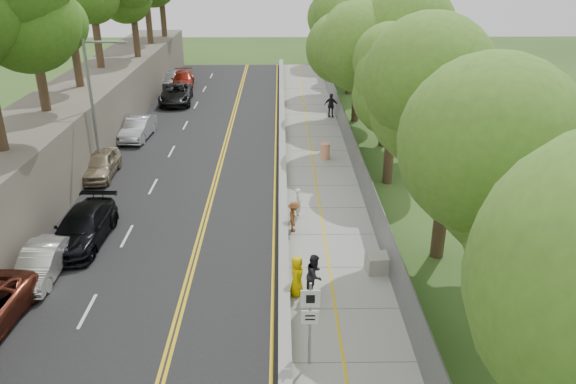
{
  "coord_description": "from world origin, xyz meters",
  "views": [
    {
      "loc": [
        0.15,
        -17.69,
        12.67
      ],
      "look_at": [
        0.5,
        8.0,
        1.4
      ],
      "focal_mm": 35.0,
      "sensor_mm": 36.0,
      "label": 1
    }
  ],
  "objects_px": {
    "signpost": "(310,315)",
    "car_1": "(41,263)",
    "concrete_block": "(380,263)",
    "person_far": "(331,106)",
    "painter_0": "(297,276)",
    "streetlight": "(95,99)",
    "construction_barrel": "(325,151)"
  },
  "relations": [
    {
      "from": "streetlight",
      "to": "car_1",
      "type": "xyz_separation_m",
      "value": [
        0.71,
        -11.55,
        -3.93
      ]
    },
    {
      "from": "signpost",
      "to": "painter_0",
      "type": "relative_size",
      "value": 1.85
    },
    {
      "from": "signpost",
      "to": "person_far",
      "type": "distance_m",
      "value": 29.26
    },
    {
      "from": "car_1",
      "to": "person_far",
      "type": "distance_m",
      "value": 27.43
    },
    {
      "from": "streetlight",
      "to": "construction_barrel",
      "type": "xyz_separation_m",
      "value": [
        13.46,
        2.45,
        -4.08
      ]
    },
    {
      "from": "construction_barrel",
      "to": "concrete_block",
      "type": "bearing_deg",
      "value": -84.6
    },
    {
      "from": "streetlight",
      "to": "person_far",
      "type": "xyz_separation_m",
      "value": [
        14.66,
        12.06,
        -3.63
      ]
    },
    {
      "from": "car_1",
      "to": "painter_0",
      "type": "xyz_separation_m",
      "value": [
        10.51,
        -1.45,
        0.18
      ]
    },
    {
      "from": "streetlight",
      "to": "concrete_block",
      "type": "relative_size",
      "value": 7.05
    },
    {
      "from": "construction_barrel",
      "to": "signpost",
      "type": "bearing_deg",
      "value": -95.72
    },
    {
      "from": "construction_barrel",
      "to": "painter_0",
      "type": "height_order",
      "value": "painter_0"
    },
    {
      "from": "painter_0",
      "to": "concrete_block",
      "type": "bearing_deg",
      "value": -59.0
    },
    {
      "from": "painter_0",
      "to": "person_far",
      "type": "distance_m",
      "value": 25.29
    },
    {
      "from": "car_1",
      "to": "person_far",
      "type": "height_order",
      "value": "person_far"
    },
    {
      "from": "construction_barrel",
      "to": "painter_0",
      "type": "distance_m",
      "value": 15.62
    },
    {
      "from": "car_1",
      "to": "concrete_block",
      "type": "bearing_deg",
      "value": 0.42
    },
    {
      "from": "signpost",
      "to": "painter_0",
      "type": "bearing_deg",
      "value": 94.27
    },
    {
      "from": "concrete_block",
      "to": "car_1",
      "type": "xyz_separation_m",
      "value": [
        -14.06,
        -0.25,
        0.28
      ]
    },
    {
      "from": "concrete_block",
      "to": "car_1",
      "type": "relative_size",
      "value": 0.28
    },
    {
      "from": "streetlight",
      "to": "signpost",
      "type": "xyz_separation_m",
      "value": [
        11.51,
        -17.02,
        -2.68
      ]
    },
    {
      "from": "construction_barrel",
      "to": "person_far",
      "type": "bearing_deg",
      "value": 82.88
    },
    {
      "from": "signpost",
      "to": "concrete_block",
      "type": "height_order",
      "value": "signpost"
    },
    {
      "from": "streetlight",
      "to": "car_1",
      "type": "height_order",
      "value": "streetlight"
    },
    {
      "from": "streetlight",
      "to": "car_1",
      "type": "distance_m",
      "value": 12.22
    },
    {
      "from": "signpost",
      "to": "car_1",
      "type": "bearing_deg",
      "value": 153.18
    },
    {
      "from": "painter_0",
      "to": "streetlight",
      "type": "bearing_deg",
      "value": 46.18
    },
    {
      "from": "construction_barrel",
      "to": "concrete_block",
      "type": "distance_m",
      "value": 13.81
    },
    {
      "from": "streetlight",
      "to": "construction_barrel",
      "type": "distance_m",
      "value": 14.28
    },
    {
      "from": "signpost",
      "to": "car_1",
      "type": "height_order",
      "value": "signpost"
    },
    {
      "from": "car_1",
      "to": "person_far",
      "type": "xyz_separation_m",
      "value": [
        13.96,
        23.61,
        0.3
      ]
    },
    {
      "from": "signpost",
      "to": "concrete_block",
      "type": "distance_m",
      "value": 6.75
    },
    {
      "from": "painter_0",
      "to": "person_far",
      "type": "height_order",
      "value": "person_far"
    }
  ]
}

